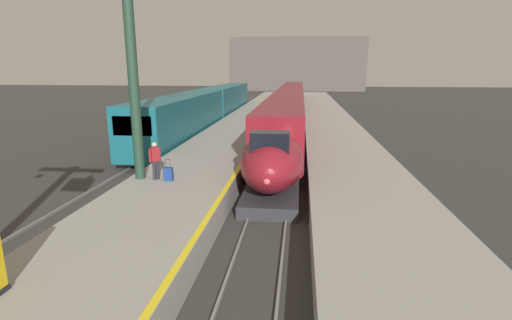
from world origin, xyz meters
TOP-DOWN VIEW (x-y plane):
  - platform_left at (-4.05, 24.75)m, footprint 4.80×110.00m
  - platform_right at (4.05, 24.75)m, footprint 4.80×110.00m
  - platform_left_safety_stripe at (-1.77, 24.75)m, footprint 0.20×107.80m
  - rail_main_left at (-0.75, 27.50)m, footprint 0.08×110.00m
  - rail_main_right at (0.75, 27.50)m, footprint 0.08×110.00m
  - rail_secondary_left at (-8.85, 27.50)m, footprint 0.08×110.00m
  - rail_secondary_right at (-7.35, 27.50)m, footprint 0.08×110.00m
  - highspeed_train_main at (0.00, 38.59)m, footprint 2.92×55.78m
  - regional_train_adjacent at (-8.10, 35.82)m, footprint 2.85×36.60m
  - station_column_mid at (-5.90, 13.39)m, footprint 4.00×0.68m
  - passenger_near_edge at (-5.10, 13.26)m, footprint 0.41×0.46m
  - rolling_suitcase at (-4.50, 13.14)m, footprint 0.40×0.22m
  - terminus_back_wall at (0.00, 102.00)m, footprint 36.00×2.00m

SIDE VIEW (x-z plane):
  - rail_main_left at x=-0.75m, z-range 0.00..0.12m
  - rail_main_right at x=0.75m, z-range 0.00..0.12m
  - rail_secondary_left at x=-8.85m, z-range 0.00..0.12m
  - rail_secondary_right at x=-7.35m, z-range 0.00..0.12m
  - platform_left at x=-4.05m, z-range 0.00..1.05m
  - platform_right at x=4.05m, z-range 0.00..1.05m
  - platform_left_safety_stripe at x=-1.77m, z-range 1.05..1.06m
  - rolling_suitcase at x=-4.50m, z-range 0.86..1.85m
  - highspeed_train_main at x=0.00m, z-range 0.16..3.76m
  - passenger_near_edge at x=-5.10m, z-range 1.19..2.88m
  - regional_train_adjacent at x=-8.10m, z-range 0.23..4.03m
  - station_column_mid at x=-5.90m, z-range 1.99..11.39m
  - terminus_back_wall at x=0.00m, z-range 0.00..14.00m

